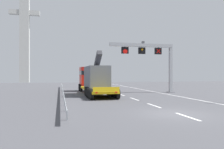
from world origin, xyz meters
The scene contains 7 objects.
ground centered at (0.00, 0.00, 0.00)m, with size 112.00×112.00×0.00m, color #4C4C51.
lane_markings centered at (0.27, 15.81, 0.01)m, with size 0.20×46.22×0.01m.
edge_line_right centered at (6.20, 12.00, 0.01)m, with size 0.20×63.00×0.01m, color silver.
overhead_lane_gantry centered at (5.10, 15.30, 5.36)m, with size 9.33×0.90×7.11m.
heavy_haul_truck_yellow centered at (-2.88, 16.15, 1.99)m, with size 3.09×14.08×5.30m.
guardrail_left centered at (-6.89, 14.81, 0.56)m, with size 0.13×33.62×0.76m.
bridge_pylon_distant centered at (-17.83, 59.42, 17.85)m, with size 9.00×2.00×34.92m.
Camera 1 is at (-7.25, -13.00, 2.58)m, focal length 35.22 mm.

